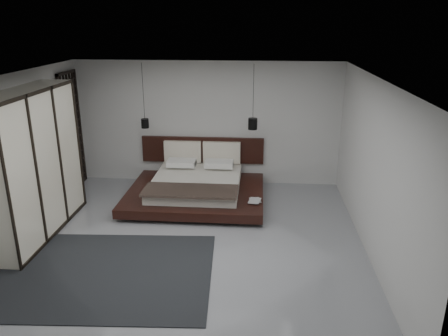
# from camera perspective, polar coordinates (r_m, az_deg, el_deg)

# --- Properties ---
(floor) EXTENTS (6.00, 6.00, 0.00)m
(floor) POSITION_cam_1_polar(r_m,az_deg,el_deg) (7.69, -4.75, -9.56)
(floor) COLOR gray
(floor) RESTS_ON ground
(ceiling) EXTENTS (6.00, 6.00, 0.00)m
(ceiling) POSITION_cam_1_polar(r_m,az_deg,el_deg) (6.82, -5.39, 11.61)
(ceiling) COLOR white
(ceiling) RESTS_ON wall_back
(wall_back) EXTENTS (6.00, 0.00, 6.00)m
(wall_back) POSITION_cam_1_polar(r_m,az_deg,el_deg) (9.99, -2.19, 5.84)
(wall_back) COLOR beige
(wall_back) RESTS_ON floor
(wall_front) EXTENTS (6.00, 0.00, 6.00)m
(wall_front) POSITION_cam_1_polar(r_m,az_deg,el_deg) (4.46, -11.57, -11.92)
(wall_front) COLOR beige
(wall_front) RESTS_ON floor
(wall_left) EXTENTS (0.00, 6.00, 6.00)m
(wall_left) POSITION_cam_1_polar(r_m,az_deg,el_deg) (8.18, -26.25, 0.90)
(wall_left) COLOR beige
(wall_left) RESTS_ON floor
(wall_right) EXTENTS (0.00, 6.00, 6.00)m
(wall_right) POSITION_cam_1_polar(r_m,az_deg,el_deg) (7.26, 18.98, -0.25)
(wall_right) COLOR beige
(wall_right) RESTS_ON floor
(lattice_screen) EXTENTS (0.05, 0.90, 2.60)m
(lattice_screen) POSITION_cam_1_polar(r_m,az_deg,el_deg) (10.28, -19.18, 4.60)
(lattice_screen) COLOR black
(lattice_screen) RESTS_ON floor
(bed) EXTENTS (2.82, 2.41, 1.08)m
(bed) POSITION_cam_1_polar(r_m,az_deg,el_deg) (9.29, -3.61, -2.37)
(bed) COLOR black
(bed) RESTS_ON floor
(book_lower) EXTENTS (0.25, 0.30, 0.03)m
(book_lower) POSITION_cam_1_polar(r_m,az_deg,el_deg) (8.60, 3.44, -4.28)
(book_lower) COLOR #99724C
(book_lower) RESTS_ON bed
(book_upper) EXTENTS (0.26, 0.33, 0.02)m
(book_upper) POSITION_cam_1_polar(r_m,az_deg,el_deg) (8.56, 3.30, -4.21)
(book_upper) COLOR #99724C
(book_upper) RESTS_ON book_lower
(pendant_left) EXTENTS (0.16, 0.16, 1.37)m
(pendant_left) POSITION_cam_1_polar(r_m,az_deg,el_deg) (9.58, -10.28, 5.80)
(pendant_left) COLOR black
(pendant_left) RESTS_ON ceiling
(pendant_right) EXTENTS (0.19, 0.19, 1.36)m
(pendant_right) POSITION_cam_1_polar(r_m,az_deg,el_deg) (9.25, 3.77, 5.80)
(pendant_right) COLOR black
(pendant_right) RESTS_ON ceiling
(wardrobe) EXTENTS (0.62, 2.62, 2.57)m
(wardrobe) POSITION_cam_1_polar(r_m,az_deg,el_deg) (8.19, -23.78, 0.42)
(wardrobe) COLOR silver
(wardrobe) RESTS_ON floor
(rug) EXTENTS (3.52, 2.61, 0.01)m
(rug) POSITION_cam_1_polar(r_m,az_deg,el_deg) (7.06, -15.93, -13.01)
(rug) COLOR black
(rug) RESTS_ON floor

